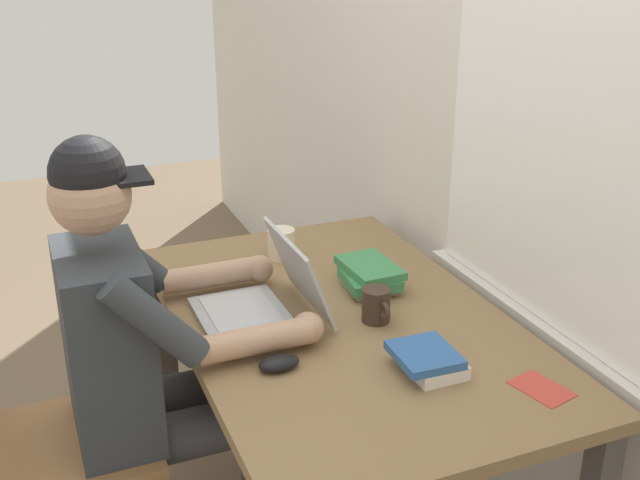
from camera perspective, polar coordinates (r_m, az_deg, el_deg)
name	(u,v)px	position (r m, az deg, el deg)	size (l,w,h in m)	color
back_wall	(518,83)	(2.10, 14.52, 11.21)	(6.00, 0.08, 2.60)	silver
desk	(341,346)	(2.10, 1.54, -7.89)	(1.33, 0.83, 0.71)	olive
seated_person	(151,347)	(2.02, -12.43, -7.75)	(0.50, 0.60, 1.24)	#33383D
wooden_chair	(47,445)	(2.12, -19.60, -14.15)	(0.42, 0.42, 0.94)	olive
laptop	(266,300)	(2.03, -4.02, -4.46)	(0.33, 0.31, 0.22)	#ADAFB2
computer_mouse	(279,363)	(1.82, -3.07, -9.11)	(0.06, 0.10, 0.03)	black
coffee_mug_white	(282,244)	(2.39, -2.86, -0.29)	(0.12, 0.09, 0.09)	beige
coffee_mug_dark	(376,305)	(2.02, 4.22, -4.87)	(0.11, 0.07, 0.09)	#38281E
book_stack_main	(369,276)	(2.20, 3.66, -2.66)	(0.21, 0.16, 0.07)	gray
book_stack_side	(428,359)	(1.83, 8.03, -8.77)	(0.16, 0.15, 0.05)	white
paper_pile_near_laptop	(243,325)	(2.01, -5.77, -6.33)	(0.25, 0.14, 0.01)	white
landscape_photo_print	(541,389)	(1.82, 16.14, -10.56)	(0.13, 0.09, 0.00)	#C63D33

